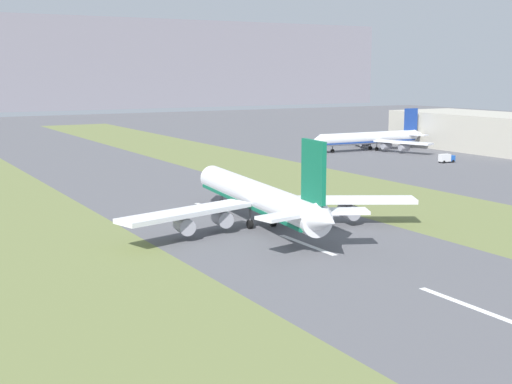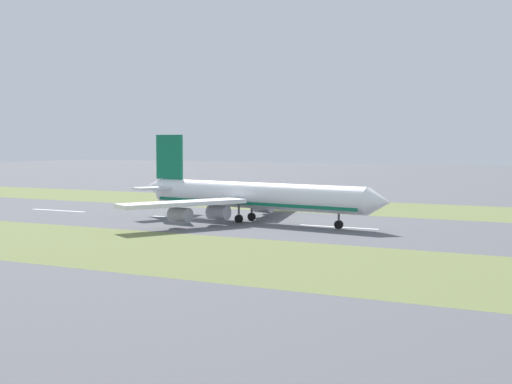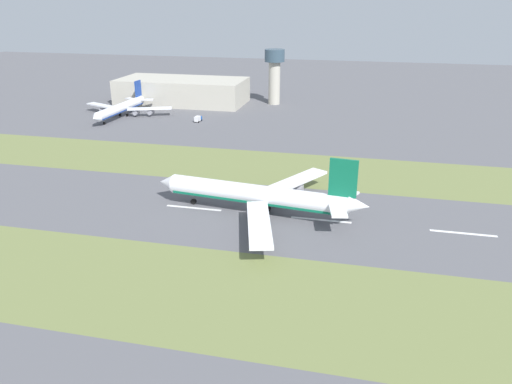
# 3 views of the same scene
# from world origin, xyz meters

# --- Properties ---
(ground_plane) EXTENTS (800.00, 800.00, 0.00)m
(ground_plane) POSITION_xyz_m (0.00, 0.00, 0.00)
(ground_plane) COLOR #56565B
(grass_median_west) EXTENTS (40.00, 600.00, 0.01)m
(grass_median_west) POSITION_xyz_m (-45.00, 0.00, 0.00)
(grass_median_west) COLOR olive
(grass_median_west) RESTS_ON ground
(grass_median_east) EXTENTS (40.00, 600.00, 0.01)m
(grass_median_east) POSITION_xyz_m (45.00, 0.00, 0.00)
(grass_median_east) COLOR olive
(grass_median_east) RESTS_ON ground
(centreline_dash_near) EXTENTS (1.20, 18.00, 0.01)m
(centreline_dash_near) POSITION_xyz_m (0.00, -63.77, 0.01)
(centreline_dash_near) COLOR silver
(centreline_dash_near) RESTS_ON ground
(centreline_dash_mid) EXTENTS (1.20, 18.00, 0.01)m
(centreline_dash_mid) POSITION_xyz_m (0.00, -23.77, 0.01)
(centreline_dash_mid) COLOR silver
(centreline_dash_mid) RESTS_ON ground
(centreline_dash_far) EXTENTS (1.20, 18.00, 0.01)m
(centreline_dash_far) POSITION_xyz_m (0.00, 16.23, 0.01)
(centreline_dash_far) COLOR silver
(centreline_dash_far) RESTS_ON ground
(airplane_main_jet) EXTENTS (63.68, 67.18, 20.20)m
(airplane_main_jet) POSITION_xyz_m (0.22, -5.66, 6.02)
(airplane_main_jet) COLOR white
(airplane_main_jet) RESTS_ON ground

